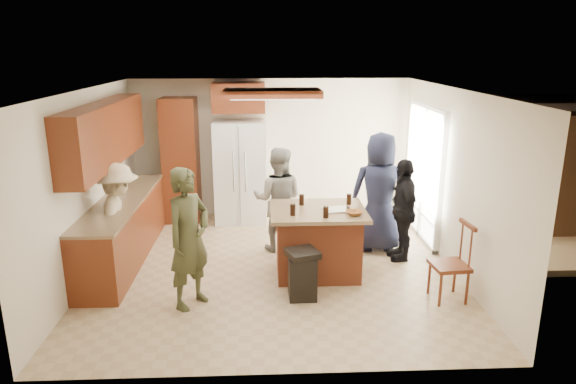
{
  "coord_description": "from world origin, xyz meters",
  "views": [
    {
      "loc": [
        -0.11,
        -6.77,
        3.03
      ],
      "look_at": [
        0.19,
        -0.13,
        1.15
      ],
      "focal_mm": 32.0,
      "sensor_mm": 36.0,
      "label": 1
    }
  ],
  "objects_px": {
    "person_behind_left": "(278,199)",
    "trash_bin": "(302,274)",
    "person_front_left": "(189,238)",
    "refrigerator": "(241,172)",
    "person_counter": "(120,219)",
    "person_side_right": "(403,210)",
    "kitchen_island": "(317,241)",
    "person_behind_right": "(380,192)",
    "spindle_chair": "(451,265)"
  },
  "relations": [
    {
      "from": "person_front_left",
      "to": "person_side_right",
      "type": "relative_size",
      "value": 1.14
    },
    {
      "from": "person_side_right",
      "to": "kitchen_island",
      "type": "height_order",
      "value": "person_side_right"
    },
    {
      "from": "person_front_left",
      "to": "trash_bin",
      "type": "height_order",
      "value": "person_front_left"
    },
    {
      "from": "person_front_left",
      "to": "person_behind_left",
      "type": "height_order",
      "value": "person_front_left"
    },
    {
      "from": "person_side_right",
      "to": "person_behind_right",
      "type": "bearing_deg",
      "value": -146.22
    },
    {
      "from": "person_counter",
      "to": "trash_bin",
      "type": "distance_m",
      "value": 2.64
    },
    {
      "from": "trash_bin",
      "to": "spindle_chair",
      "type": "bearing_deg",
      "value": -4.03
    },
    {
      "from": "person_side_right",
      "to": "spindle_chair",
      "type": "height_order",
      "value": "person_side_right"
    },
    {
      "from": "kitchen_island",
      "to": "person_behind_left",
      "type": "bearing_deg",
      "value": 119.16
    },
    {
      "from": "person_behind_right",
      "to": "person_side_right",
      "type": "height_order",
      "value": "person_behind_right"
    },
    {
      "from": "refrigerator",
      "to": "kitchen_island",
      "type": "bearing_deg",
      "value": -64.01
    },
    {
      "from": "person_counter",
      "to": "kitchen_island",
      "type": "distance_m",
      "value": 2.72
    },
    {
      "from": "person_behind_right",
      "to": "kitchen_island",
      "type": "height_order",
      "value": "person_behind_right"
    },
    {
      "from": "trash_bin",
      "to": "person_counter",
      "type": "bearing_deg",
      "value": 159.87
    },
    {
      "from": "person_side_right",
      "to": "refrigerator",
      "type": "bearing_deg",
      "value": -129.66
    },
    {
      "from": "person_side_right",
      "to": "refrigerator",
      "type": "relative_size",
      "value": 0.84
    },
    {
      "from": "person_behind_left",
      "to": "person_counter",
      "type": "relative_size",
      "value": 1.04
    },
    {
      "from": "refrigerator",
      "to": "person_front_left",
      "type": "bearing_deg",
      "value": -98.42
    },
    {
      "from": "person_front_left",
      "to": "refrigerator",
      "type": "distance_m",
      "value": 3.2
    },
    {
      "from": "spindle_chair",
      "to": "person_behind_left",
      "type": "bearing_deg",
      "value": 139.82
    },
    {
      "from": "person_behind_left",
      "to": "person_side_right",
      "type": "xyz_separation_m",
      "value": [
        1.8,
        -0.44,
        -0.05
      ]
    },
    {
      "from": "person_behind_left",
      "to": "trash_bin",
      "type": "relative_size",
      "value": 2.55
    },
    {
      "from": "person_front_left",
      "to": "person_counter",
      "type": "bearing_deg",
      "value": 83.87
    },
    {
      "from": "person_front_left",
      "to": "person_counter",
      "type": "relative_size",
      "value": 1.11
    },
    {
      "from": "person_behind_left",
      "to": "person_side_right",
      "type": "height_order",
      "value": "person_behind_left"
    },
    {
      "from": "trash_bin",
      "to": "kitchen_island",
      "type": "bearing_deg",
      "value": 69.91
    },
    {
      "from": "person_counter",
      "to": "trash_bin",
      "type": "bearing_deg",
      "value": -120.03
    },
    {
      "from": "person_behind_left",
      "to": "spindle_chair",
      "type": "bearing_deg",
      "value": 149.14
    },
    {
      "from": "refrigerator",
      "to": "person_side_right",
      "type": "bearing_deg",
      "value": -37.51
    },
    {
      "from": "refrigerator",
      "to": "spindle_chair",
      "type": "xyz_separation_m",
      "value": [
        2.7,
        -3.18,
        -0.45
      ]
    },
    {
      "from": "person_counter",
      "to": "kitchen_island",
      "type": "xyz_separation_m",
      "value": [
        2.7,
        -0.19,
        -0.3
      ]
    },
    {
      "from": "trash_bin",
      "to": "spindle_chair",
      "type": "xyz_separation_m",
      "value": [
        1.82,
        -0.13,
        0.13
      ]
    },
    {
      "from": "person_behind_right",
      "to": "person_behind_left",
      "type": "bearing_deg",
      "value": 0.92
    },
    {
      "from": "person_behind_right",
      "to": "person_counter",
      "type": "distance_m",
      "value": 3.78
    },
    {
      "from": "trash_bin",
      "to": "spindle_chair",
      "type": "relative_size",
      "value": 0.63
    },
    {
      "from": "refrigerator",
      "to": "trash_bin",
      "type": "distance_m",
      "value": 3.23
    },
    {
      "from": "person_behind_left",
      "to": "spindle_chair",
      "type": "xyz_separation_m",
      "value": [
        2.07,
        -1.75,
        -0.35
      ]
    },
    {
      "from": "person_side_right",
      "to": "spindle_chair",
      "type": "bearing_deg",
      "value": 9.52
    },
    {
      "from": "person_front_left",
      "to": "refrigerator",
      "type": "relative_size",
      "value": 0.95
    },
    {
      "from": "refrigerator",
      "to": "person_counter",
      "type": "bearing_deg",
      "value": -125.87
    },
    {
      "from": "trash_bin",
      "to": "spindle_chair",
      "type": "distance_m",
      "value": 1.83
    },
    {
      "from": "person_behind_left",
      "to": "person_counter",
      "type": "xyz_separation_m",
      "value": [
        -2.19,
        -0.73,
        -0.03
      ]
    },
    {
      "from": "person_side_right",
      "to": "kitchen_island",
      "type": "distance_m",
      "value": 1.4
    },
    {
      "from": "spindle_chair",
      "to": "person_counter",
      "type": "bearing_deg",
      "value": 166.49
    },
    {
      "from": "person_behind_left",
      "to": "person_counter",
      "type": "distance_m",
      "value": 2.31
    },
    {
      "from": "kitchen_island",
      "to": "refrigerator",
      "type": "bearing_deg",
      "value": 115.99
    },
    {
      "from": "person_behind_left",
      "to": "person_counter",
      "type": "bearing_deg",
      "value": 27.69
    },
    {
      "from": "person_behind_right",
      "to": "person_side_right",
      "type": "relative_size",
      "value": 1.21
    },
    {
      "from": "person_behind_right",
      "to": "person_side_right",
      "type": "xyz_separation_m",
      "value": [
        0.27,
        -0.37,
        -0.16
      ]
    },
    {
      "from": "spindle_chair",
      "to": "kitchen_island",
      "type": "bearing_deg",
      "value": 151.93
    }
  ]
}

